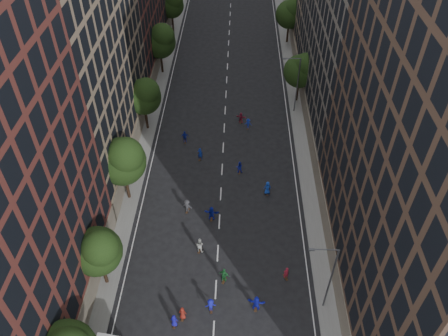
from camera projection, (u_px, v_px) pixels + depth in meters
name	position (u px, v px, depth m)	size (l,w,h in m)	color
ground	(224.00, 130.00, 63.72)	(240.00, 240.00, 0.00)	black
sidewalk_left	(150.00, 99.00, 69.49)	(4.00, 105.00, 0.15)	slate
sidewalk_right	(301.00, 102.00, 68.92)	(4.00, 105.00, 0.15)	slate
bldg_left_b	(54.00, 33.00, 49.01)	(14.00, 26.00, 34.00)	#867057
bldg_right_b	(375.00, 10.00, 55.08)	(14.00, 28.00, 33.00)	#5C544C
tree_left_1	(98.00, 250.00, 40.96)	(4.80, 4.80, 8.21)	black
tree_left_2	(123.00, 160.00, 49.25)	(5.60, 5.60, 9.45)	black
tree_left_3	(144.00, 95.00, 59.95)	(5.00, 5.00, 8.58)	black
tree_left_4	(160.00, 40.00, 71.55)	(5.40, 5.40, 9.08)	black
tree_left_5	(172.00, 4.00, 83.64)	(4.80, 4.80, 8.33)	black
tree_right_a	(302.00, 70.00, 65.44)	(5.00, 5.00, 8.39)	black
tree_right_b	(291.00, 13.00, 79.96)	(5.20, 5.20, 8.83)	black
streetlamp_near	(329.00, 276.00, 39.35)	(2.64, 0.22, 9.06)	#595B60
streetlamp_far	(296.00, 82.00, 63.68)	(2.64, 0.22, 9.06)	#595B60
skater_0	(174.00, 321.00, 40.84)	(0.76, 0.49, 1.55)	#16139C
skater_3	(211.00, 305.00, 41.96)	(1.06, 0.61, 1.65)	#1619B5
skater_5	(256.00, 303.00, 42.01)	(1.71, 0.55, 1.85)	#161CB9
skater_6	(183.00, 313.00, 41.38)	(0.78, 0.51, 1.59)	maroon
skater_7	(286.00, 273.00, 44.68)	(0.59, 0.39, 1.63)	maroon
skater_8	(200.00, 245.00, 47.10)	(0.93, 0.73, 1.92)	#AFB0AB
skater_9	(187.00, 206.00, 51.42)	(1.13, 0.65, 1.76)	#3B3B40
skater_10	(224.00, 275.00, 44.28)	(1.14, 0.47, 1.94)	#206B30
skater_11	(212.00, 214.00, 50.48)	(1.74, 0.55, 1.87)	#1522AF
skater_12	(267.00, 188.00, 53.56)	(0.91, 0.59, 1.86)	#153AAB
skater_13	(200.00, 154.00, 58.33)	(0.68, 0.45, 1.86)	navy
skater_14	(239.00, 167.00, 56.47)	(0.83, 0.64, 1.70)	#1520B2
skater_15	(248.00, 124.00, 63.48)	(1.03, 0.59, 1.60)	#162EB6
skater_16	(185.00, 137.00, 61.02)	(1.07, 0.45, 1.83)	#121F96
skater_17	(241.00, 118.00, 64.54)	(1.51, 0.48, 1.62)	maroon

